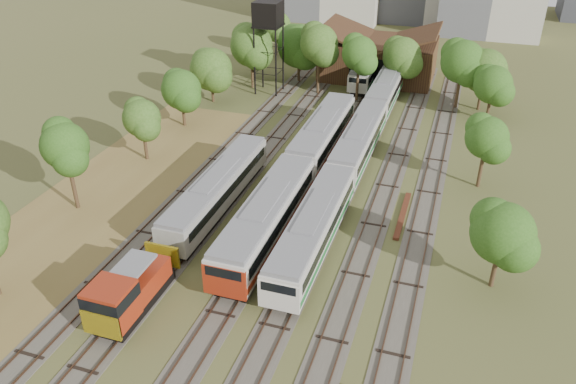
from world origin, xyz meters
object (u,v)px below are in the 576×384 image
(water_tower, at_px, (268,16))
(railcar_green_set, at_px, (359,142))
(railcar_red_set, at_px, (298,172))
(shunter_locomotive, at_px, (127,294))

(water_tower, bearing_deg, railcar_green_set, -46.32)
(railcar_red_set, relative_size, water_tower, 2.83)
(railcar_green_set, bearing_deg, water_tower, 133.68)
(water_tower, bearing_deg, shunter_locomotive, -82.36)
(railcar_red_set, distance_m, shunter_locomotive, 20.86)
(shunter_locomotive, xyz_separation_m, water_tower, (-6.11, 45.54, 8.53))
(railcar_green_set, xyz_separation_m, shunter_locomotive, (-10.00, -28.67, -0.17))
(water_tower, bearing_deg, railcar_red_set, -64.65)
(railcar_green_set, distance_m, shunter_locomotive, 30.36)
(railcar_red_set, height_order, water_tower, water_tower)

